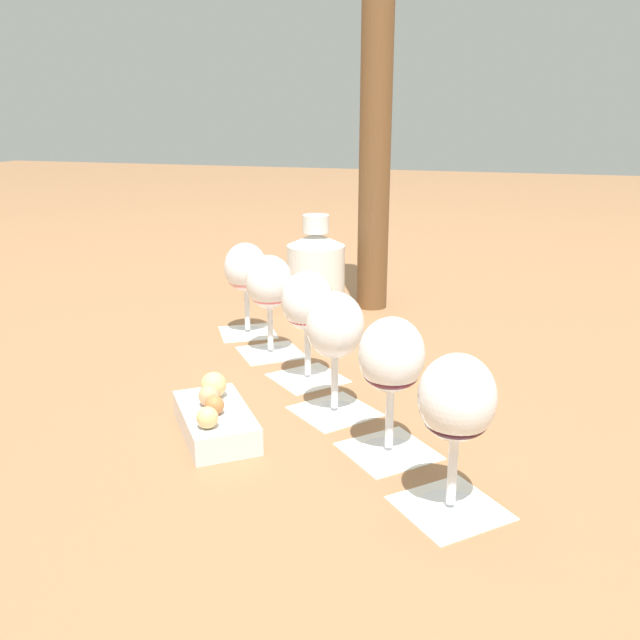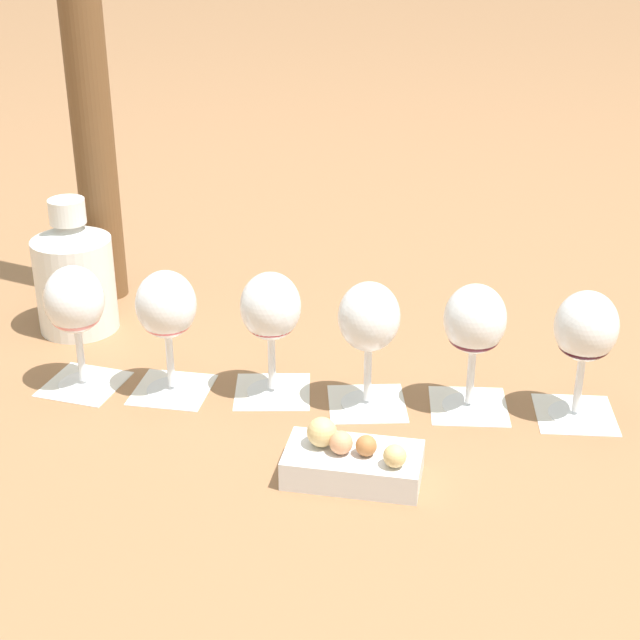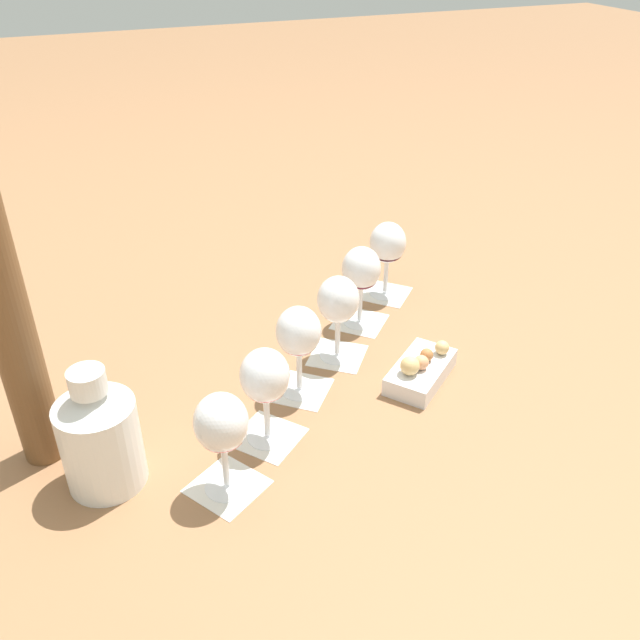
{
  "view_description": "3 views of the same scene",
  "coord_description": "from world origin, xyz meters",
  "px_view_note": "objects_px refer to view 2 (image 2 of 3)",
  "views": [
    {
      "loc": [
        0.86,
        0.27,
        0.39
      ],
      "look_at": [
        0.0,
        0.0,
        0.11
      ],
      "focal_mm": 38.0,
      "sensor_mm": 36.0,
      "label": 1
    },
    {
      "loc": [
        0.84,
        -0.72,
        0.64
      ],
      "look_at": [
        0.0,
        0.0,
        0.11
      ],
      "focal_mm": 55.0,
      "sensor_mm": 36.0,
      "label": 2
    },
    {
      "loc": [
        -0.37,
        -0.93,
        0.74
      ],
      "look_at": [
        0.0,
        0.0,
        0.11
      ],
      "focal_mm": 38.0,
      "sensor_mm": 36.0,
      "label": 3
    }
  ],
  "objects_px": {
    "snack_dish": "(352,461)",
    "wine_glass_4": "(475,326)",
    "wine_glass_2": "(271,313)",
    "wine_glass_0": "(75,306)",
    "wine_glass_3": "(369,323)",
    "wine_glass_5": "(586,333)",
    "wine_glass_1": "(167,311)",
    "ceramic_vase": "(74,274)"
  },
  "relations": [
    {
      "from": "wine_glass_1",
      "to": "snack_dish",
      "type": "xyz_separation_m",
      "value": [
        0.3,
        0.04,
        -0.09
      ]
    },
    {
      "from": "wine_glass_1",
      "to": "wine_glass_5",
      "type": "bearing_deg",
      "value": 42.38
    },
    {
      "from": "wine_glass_3",
      "to": "ceramic_vase",
      "type": "bearing_deg",
      "value": -159.0
    },
    {
      "from": "wine_glass_4",
      "to": "wine_glass_0",
      "type": "bearing_deg",
      "value": -137.15
    },
    {
      "from": "wine_glass_2",
      "to": "ceramic_vase",
      "type": "distance_m",
      "value": 0.35
    },
    {
      "from": "wine_glass_1",
      "to": "snack_dish",
      "type": "relative_size",
      "value": 0.98
    },
    {
      "from": "snack_dish",
      "to": "wine_glass_3",
      "type": "bearing_deg",
      "value": 130.91
    },
    {
      "from": "ceramic_vase",
      "to": "wine_glass_3",
      "type": "bearing_deg",
      "value": 21.0
    },
    {
      "from": "wine_glass_1",
      "to": "ceramic_vase",
      "type": "distance_m",
      "value": 0.25
    },
    {
      "from": "wine_glass_1",
      "to": "wine_glass_4",
      "type": "height_order",
      "value": "same"
    },
    {
      "from": "wine_glass_1",
      "to": "wine_glass_2",
      "type": "xyz_separation_m",
      "value": [
        0.09,
        0.1,
        0.0
      ]
    },
    {
      "from": "wine_glass_1",
      "to": "snack_dish",
      "type": "distance_m",
      "value": 0.32
    },
    {
      "from": "wine_glass_1",
      "to": "ceramic_vase",
      "type": "xyz_separation_m",
      "value": [
        -0.25,
        -0.0,
        -0.03
      ]
    },
    {
      "from": "wine_glass_1",
      "to": "wine_glass_2",
      "type": "height_order",
      "value": "same"
    },
    {
      "from": "wine_glass_2",
      "to": "wine_glass_0",
      "type": "bearing_deg",
      "value": -135.27
    },
    {
      "from": "wine_glass_5",
      "to": "ceramic_vase",
      "type": "xyz_separation_m",
      "value": [
        -0.63,
        -0.35,
        -0.03
      ]
    },
    {
      "from": "wine_glass_1",
      "to": "wine_glass_0",
      "type": "bearing_deg",
      "value": -137.77
    },
    {
      "from": "wine_glass_3",
      "to": "wine_glass_4",
      "type": "height_order",
      "value": "same"
    },
    {
      "from": "wine_glass_2",
      "to": "wine_glass_5",
      "type": "bearing_deg",
      "value": 40.8
    },
    {
      "from": "wine_glass_0",
      "to": "wine_glass_3",
      "type": "height_order",
      "value": "same"
    },
    {
      "from": "wine_glass_2",
      "to": "ceramic_vase",
      "type": "xyz_separation_m",
      "value": [
        -0.34,
        -0.1,
        -0.03
      ]
    },
    {
      "from": "wine_glass_0",
      "to": "wine_glass_3",
      "type": "bearing_deg",
      "value": 41.59
    },
    {
      "from": "wine_glass_5",
      "to": "ceramic_vase",
      "type": "bearing_deg",
      "value": -151.05
    },
    {
      "from": "wine_glass_5",
      "to": "snack_dish",
      "type": "xyz_separation_m",
      "value": [
        -0.08,
        -0.31,
        -0.09
      ]
    },
    {
      "from": "wine_glass_3",
      "to": "wine_glass_5",
      "type": "relative_size",
      "value": 1.0
    },
    {
      "from": "wine_glass_0",
      "to": "wine_glass_5",
      "type": "relative_size",
      "value": 1.0
    },
    {
      "from": "wine_glass_3",
      "to": "wine_glass_5",
      "type": "height_order",
      "value": "same"
    },
    {
      "from": "ceramic_vase",
      "to": "wine_glass_2",
      "type": "bearing_deg",
      "value": 15.94
    },
    {
      "from": "wine_glass_3",
      "to": "ceramic_vase",
      "type": "relative_size",
      "value": 0.83
    },
    {
      "from": "wine_glass_1",
      "to": "wine_glass_4",
      "type": "xyz_separation_m",
      "value": [
        0.28,
        0.26,
        -0.0
      ]
    },
    {
      "from": "snack_dish",
      "to": "wine_glass_5",
      "type": "bearing_deg",
      "value": 75.06
    },
    {
      "from": "wine_glass_4",
      "to": "ceramic_vase",
      "type": "relative_size",
      "value": 0.83
    },
    {
      "from": "wine_glass_2",
      "to": "ceramic_vase",
      "type": "bearing_deg",
      "value": -164.06
    },
    {
      "from": "wine_glass_5",
      "to": "snack_dish",
      "type": "relative_size",
      "value": 0.98
    },
    {
      "from": "wine_glass_2",
      "to": "wine_glass_3",
      "type": "bearing_deg",
      "value": 35.29
    },
    {
      "from": "wine_glass_2",
      "to": "snack_dish",
      "type": "bearing_deg",
      "value": -13.88
    },
    {
      "from": "wine_glass_5",
      "to": "snack_dish",
      "type": "height_order",
      "value": "wine_glass_5"
    },
    {
      "from": "wine_glass_0",
      "to": "wine_glass_1",
      "type": "relative_size",
      "value": 1.0
    },
    {
      "from": "wine_glass_0",
      "to": "ceramic_vase",
      "type": "relative_size",
      "value": 0.83
    },
    {
      "from": "snack_dish",
      "to": "wine_glass_4",
      "type": "bearing_deg",
      "value": 95.07
    },
    {
      "from": "wine_glass_0",
      "to": "wine_glass_5",
      "type": "distance_m",
      "value": 0.64
    },
    {
      "from": "snack_dish",
      "to": "wine_glass_0",
      "type": "bearing_deg",
      "value": -162.22
    }
  ]
}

